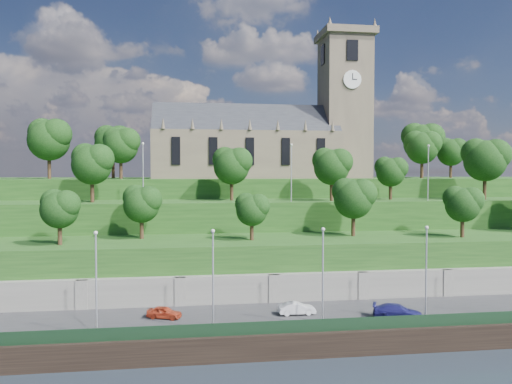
{
  "coord_description": "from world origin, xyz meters",
  "views": [
    {
      "loc": [
        -14.22,
        -41.37,
        16.05
      ],
      "look_at": [
        -4.36,
        30.0,
        13.19
      ],
      "focal_mm": 35.0,
      "sensor_mm": 36.0,
      "label": 1
    }
  ],
  "objects": [
    {
      "name": "embankment_upper",
      "position": [
        0.0,
        29.0,
        6.0
      ],
      "size": [
        160.0,
        10.0,
        12.0
      ],
      "primitive_type": "cube",
      "color": "#1D4517",
      "rests_on": "ground"
    },
    {
      "name": "ground",
      "position": [
        0.0,
        0.0,
        0.0
      ],
      "size": [
        320.0,
        320.0,
        0.0
      ],
      "primitive_type": "plane",
      "color": "black",
      "rests_on": "ground"
    },
    {
      "name": "hilltop",
      "position": [
        0.0,
        50.0,
        7.5
      ],
      "size": [
        160.0,
        32.0,
        15.0
      ],
      "primitive_type": "cube",
      "color": "#1D4517",
      "rests_on": "ground"
    },
    {
      "name": "fence",
      "position": [
        0.0,
        0.6,
        2.6
      ],
      "size": [
        160.0,
        0.1,
        1.2
      ],
      "primitive_type": "cube",
      "color": "#15311B",
      "rests_on": "promenade"
    },
    {
      "name": "lamp_posts_upper",
      "position": [
        0.0,
        26.0,
        16.61
      ],
      "size": [
        40.36,
        0.36,
        8.0
      ],
      "color": "#B2B2B7",
      "rests_on": "embankment_upper"
    },
    {
      "name": "retaining_wall",
      "position": [
        0.0,
        11.97,
        2.5
      ],
      "size": [
        160.0,
        2.1,
        5.0
      ],
      "color": "slate",
      "rests_on": "ground"
    },
    {
      "name": "trees_lower",
      "position": [
        6.06,
        18.44,
        12.72
      ],
      "size": [
        66.74,
        8.8,
        7.99
      ],
      "color": "#332014",
      "rests_on": "embankment_lower"
    },
    {
      "name": "quay_wall",
      "position": [
        0.0,
        -0.05,
        1.1
      ],
      "size": [
        160.0,
        0.5,
        2.2
      ],
      "primitive_type": "cube",
      "color": "black",
      "rests_on": "ground"
    },
    {
      "name": "car_left",
      "position": [
        -16.48,
        6.83,
        2.57
      ],
      "size": [
        3.62,
        2.45,
        1.15
      ],
      "primitive_type": "imported",
      "rotation": [
        0.0,
        0.0,
        1.21
      ],
      "color": "#A8341C",
      "rests_on": "promenade"
    },
    {
      "name": "lamp_posts_promenade",
      "position": [
        -2.0,
        2.5,
        7.15
      ],
      "size": [
        60.36,
        0.36,
        9.05
      ],
      "color": "#B2B2B7",
      "rests_on": "promenade"
    },
    {
      "name": "embankment_lower",
      "position": [
        0.0,
        18.0,
        4.0
      ],
      "size": [
        160.0,
        12.0,
        8.0
      ],
      "primitive_type": "cube",
      "color": "#1D4517",
      "rests_on": "ground"
    },
    {
      "name": "promenade",
      "position": [
        0.0,
        6.0,
        1.0
      ],
      "size": [
        160.0,
        12.0,
        2.0
      ],
      "primitive_type": "cube",
      "color": "#2D2D30",
      "rests_on": "ground"
    },
    {
      "name": "church",
      "position": [
        0.79,
        45.98,
        22.52
      ],
      "size": [
        38.6,
        12.35,
        27.6
      ],
      "color": "brown",
      "rests_on": "hilltop"
    },
    {
      "name": "trees_hilltop",
      "position": [
        -0.22,
        45.16,
        21.34
      ],
      "size": [
        75.79,
        16.32,
        10.65
      ],
      "color": "#332014",
      "rests_on": "hilltop"
    },
    {
      "name": "car_right",
      "position": [
        5.74,
        3.66,
        2.68
      ],
      "size": [
        5.04,
        3.59,
        1.36
      ],
      "primitive_type": "imported",
      "rotation": [
        0.0,
        0.0,
        1.16
      ],
      "color": "navy",
      "rests_on": "promenade"
    },
    {
      "name": "trees_upper",
      "position": [
        4.84,
        28.0,
        17.46
      ],
      "size": [
        62.61,
        8.64,
        9.1
      ],
      "color": "#332014",
      "rests_on": "embankment_upper"
    },
    {
      "name": "car_middle",
      "position": [
        -3.56,
        6.34,
        2.6
      ],
      "size": [
        3.68,
        1.31,
        1.21
      ],
      "primitive_type": "imported",
      "rotation": [
        0.0,
        0.0,
        1.58
      ],
      "color": "silver",
      "rests_on": "promenade"
    }
  ]
}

